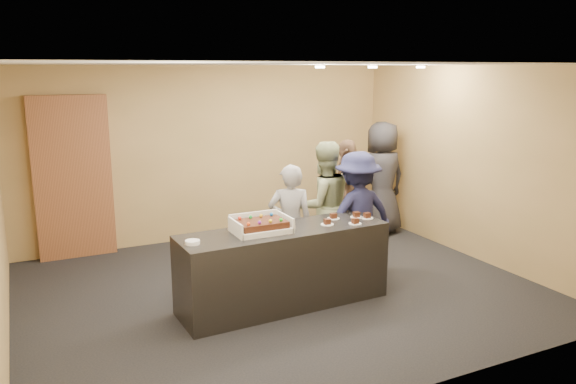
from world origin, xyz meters
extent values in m
plane|color=black|center=(0.00, 0.00, 0.00)|extent=(6.00, 6.00, 0.00)
plane|color=silver|center=(0.00, 0.00, 2.70)|extent=(6.00, 6.00, 0.00)
cube|color=olive|center=(0.00, 2.50, 1.35)|extent=(6.00, 0.04, 2.70)
cube|color=olive|center=(0.00, -2.50, 1.35)|extent=(6.00, 0.04, 2.70)
cube|color=olive|center=(3.00, 0.00, 1.35)|extent=(0.04, 5.00, 2.70)
cube|color=black|center=(-0.16, -0.43, 0.45)|extent=(2.42, 0.79, 0.90)
cube|color=brown|center=(-2.08, 2.41, 1.15)|extent=(1.05, 0.15, 2.30)
cube|color=white|center=(-0.43, -0.43, 0.93)|extent=(0.60, 0.42, 0.06)
cube|color=white|center=(-0.73, -0.43, 0.98)|extent=(0.02, 0.42, 0.16)
cube|color=white|center=(-0.13, -0.43, 0.98)|extent=(0.02, 0.42, 0.16)
cube|color=white|center=(-0.43, -0.22, 0.99)|extent=(0.60, 0.02, 0.18)
cube|color=#3B1B0D|center=(-0.43, -0.43, 0.99)|extent=(0.52, 0.36, 0.07)
sphere|color=red|center=(-0.63, -0.30, 1.05)|extent=(0.04, 0.04, 0.04)
sphere|color=green|center=(-0.50, -0.30, 1.05)|extent=(0.04, 0.04, 0.04)
sphere|color=gold|center=(-0.38, -0.30, 1.05)|extent=(0.04, 0.04, 0.04)
sphere|color=blue|center=(-0.25, -0.30, 1.05)|extent=(0.04, 0.04, 0.04)
sphere|color=#E14512|center=(-0.63, -0.56, 1.05)|extent=(0.04, 0.04, 0.04)
sphere|color=purple|center=(-0.50, -0.56, 1.05)|extent=(0.04, 0.04, 0.04)
sphere|color=yellow|center=(-0.38, -0.56, 1.05)|extent=(0.04, 0.04, 0.04)
sphere|color=green|center=(-0.25, -0.56, 1.05)|extent=(0.04, 0.04, 0.04)
cylinder|color=white|center=(-1.23, -0.51, 0.92)|extent=(0.15, 0.15, 0.04)
cylinder|color=white|center=(0.37, -0.49, 0.90)|extent=(0.15, 0.15, 0.01)
cube|color=#3B1B0D|center=(0.37, -0.49, 0.94)|extent=(0.07, 0.06, 0.06)
cylinder|color=white|center=(0.56, -0.30, 0.90)|extent=(0.15, 0.15, 0.01)
cube|color=#3B1B0D|center=(0.56, -0.30, 0.94)|extent=(0.07, 0.06, 0.06)
cylinder|color=white|center=(0.67, -0.60, 0.90)|extent=(0.15, 0.15, 0.01)
cube|color=#3B1B0D|center=(0.67, -0.60, 0.94)|extent=(0.07, 0.06, 0.06)
cylinder|color=white|center=(0.85, -0.36, 0.90)|extent=(0.15, 0.15, 0.01)
cube|color=#3B1B0D|center=(0.85, -0.36, 0.94)|extent=(0.07, 0.06, 0.06)
cylinder|color=white|center=(0.94, -0.46, 0.90)|extent=(0.15, 0.15, 0.01)
cube|color=#3B1B0D|center=(0.94, -0.46, 0.94)|extent=(0.07, 0.06, 0.06)
imported|color=#939398|center=(0.22, 0.16, 0.76)|extent=(0.65, 0.55, 1.52)
imported|color=gray|center=(0.84, 0.44, 0.86)|extent=(0.87, 0.70, 1.73)
imported|color=#1D1F45|center=(1.11, 0.02, 0.81)|extent=(1.06, 0.62, 1.63)
imported|color=brown|center=(1.60, 1.07, 0.82)|extent=(0.90, 1.01, 1.64)
imported|color=#27262B|center=(2.51, 1.47, 0.92)|extent=(0.93, 0.64, 1.83)
cylinder|color=#FFEAC6|center=(0.80, 0.50, 2.67)|extent=(0.12, 0.12, 0.03)
cylinder|color=#FFEAC6|center=(1.60, 0.50, 2.67)|extent=(0.12, 0.12, 0.03)
cylinder|color=#FFEAC6|center=(2.40, 0.50, 2.67)|extent=(0.12, 0.12, 0.03)
camera|label=1|loc=(-2.75, -5.86, 2.66)|focal=35.00mm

